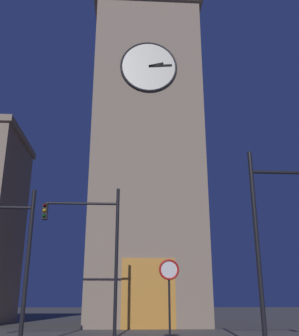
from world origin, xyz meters
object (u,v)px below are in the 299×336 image
traffic_signal_mid (286,217)px  traffic_signal_far (0,242)px  clocktower (145,155)px  traffic_signal_near (94,239)px  no_horn_sign (169,277)px

traffic_signal_mid → traffic_signal_far: (10.21, -1.75, -0.69)m
clocktower → traffic_signal_mid: 17.91m
traffic_signal_mid → traffic_signal_far: traffic_signal_mid is taller
traffic_signal_far → traffic_signal_near: bearing=-130.4°
traffic_signal_near → traffic_signal_far: bearing=49.6°
traffic_signal_far → traffic_signal_mid: bearing=170.3°
clocktower → traffic_signal_near: clocktower is taller
traffic_signal_far → no_horn_sign: size_ratio=1.83×
traffic_signal_mid → traffic_signal_far: 10.38m
traffic_signal_near → traffic_signal_far: 4.96m
traffic_signal_mid → clocktower: bearing=-74.9°
traffic_signal_near → traffic_signal_mid: traffic_signal_near is taller
clocktower → traffic_signal_far: clocktower is taller
no_horn_sign → clocktower: bearing=-88.8°
no_horn_sign → traffic_signal_mid: bearing=149.7°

